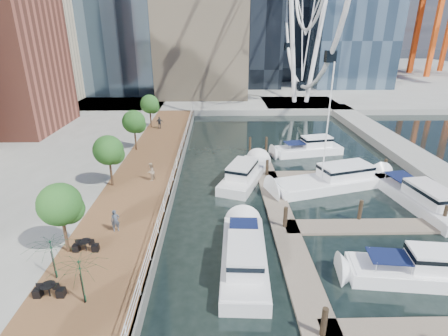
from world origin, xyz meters
TOP-DOWN VIEW (x-y plane):
  - ground at (0.00, 0.00)m, footprint 520.00×520.00m
  - boardwalk at (-9.00, 15.00)m, footprint 6.00×60.00m
  - seawall at (-6.00, 15.00)m, footprint 0.25×60.00m
  - land_far at (0.00, 102.00)m, footprint 200.00×114.00m
  - breakwater at (20.00, 20.00)m, footprint 4.00×60.00m
  - pier at (14.00, 52.00)m, footprint 14.00×12.00m
  - railing at (-6.10, 15.00)m, footprint 0.10×60.00m
  - floating_docks at (7.97, 9.98)m, footprint 16.00×34.00m
  - street_trees at (-11.40, 14.00)m, footprint 2.60×42.60m
  - cafe_tables at (-10.40, -2.00)m, footprint 2.50×13.70m
  - yacht_foreground at (9.87, 2.06)m, footprint 9.14×3.45m
  - pedestrian_near at (-9.03, 6.34)m, footprint 0.67×0.54m
  - pedestrian_mid at (-8.12, 15.04)m, footprint 0.90×1.00m
  - pedestrian_far at (-10.04, 33.23)m, footprint 1.01×0.44m
  - moored_yachts at (8.11, 13.38)m, footprint 19.73×35.25m
  - cafe_seating at (-10.03, -2.17)m, footprint 5.90×11.83m

SIDE VIEW (x-z plane):
  - ground at x=0.00m, z-range 0.00..0.00m
  - yacht_foreground at x=9.87m, z-range -1.07..1.07m
  - moored_yachts at x=8.11m, z-range -5.75..5.75m
  - floating_docks at x=7.97m, z-range -0.81..1.79m
  - boardwalk at x=-9.00m, z-range 0.00..1.00m
  - seawall at x=-6.00m, z-range 0.00..1.00m
  - land_far at x=0.00m, z-range 0.00..1.00m
  - breakwater at x=20.00m, z-range 0.00..1.00m
  - pier at x=14.00m, z-range 0.00..1.00m
  - cafe_tables at x=-10.40m, z-range 1.00..1.74m
  - railing at x=-6.10m, z-range 1.00..2.05m
  - pedestrian_near at x=-9.03m, z-range 1.00..2.58m
  - pedestrian_mid at x=-8.12m, z-range 1.00..2.69m
  - pedestrian_far at x=-10.04m, z-range 1.00..2.70m
  - cafe_seating at x=-10.03m, z-range 0.98..3.64m
  - street_trees at x=-11.40m, z-range 1.99..6.59m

